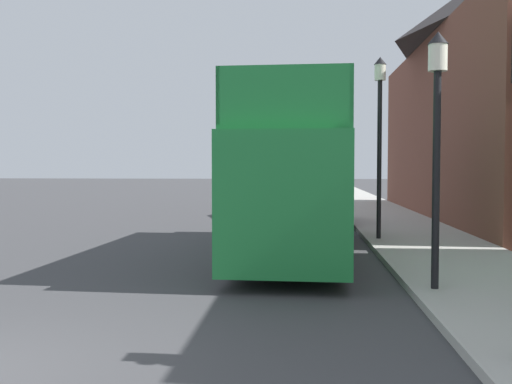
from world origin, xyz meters
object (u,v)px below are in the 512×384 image
Objects in this scene: parked_car_ahead_of_bus at (321,206)px; tour_bus at (297,182)px; lamp_post_second at (380,115)px; lamp_post_nearest at (437,111)px.

tour_bus is at bearing -99.06° from parked_car_ahead_of_bus.
lamp_post_second reaches higher than tour_bus.
lamp_post_second is at bearing 90.42° from lamp_post_nearest.
parked_car_ahead_of_bus is 6.20m from lamp_post_second.
tour_bus is at bearing -134.22° from lamp_post_second.
lamp_post_second reaches higher than parked_car_ahead_of_bus.
lamp_post_second is at bearing -76.54° from parked_car_ahead_of_bus.
tour_bus is 7.78m from parked_car_ahead_of_bus.
lamp_post_nearest is (1.55, -12.29, 2.49)m from parked_car_ahead_of_bus.
lamp_post_nearest is (2.42, -4.65, 1.34)m from tour_bus.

